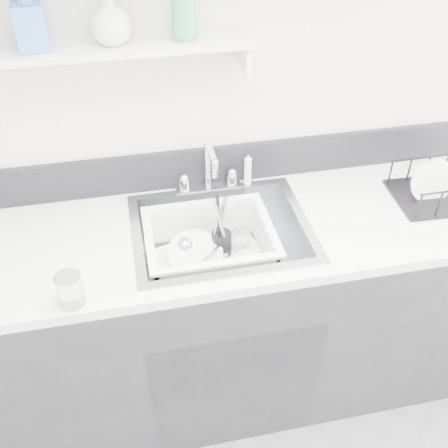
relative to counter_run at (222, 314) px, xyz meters
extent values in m
cube|color=silver|center=(0.00, 0.30, 0.84)|extent=(3.50, 0.02, 2.60)
cube|color=#242427|center=(0.00, 0.00, -0.02)|extent=(3.20, 0.62, 0.88)
cube|color=white|center=(0.00, 0.00, 0.44)|extent=(3.20, 0.62, 0.04)
cube|color=black|center=(0.00, 0.30, 0.54)|extent=(3.20, 0.02, 0.16)
cube|color=silver|center=(0.00, 0.25, 0.47)|extent=(0.26, 0.06, 0.02)
cylinder|color=silver|center=(-0.10, 0.25, 0.50)|extent=(0.04, 0.04, 0.05)
cylinder|color=silver|center=(0.10, 0.25, 0.50)|extent=(0.04, 0.04, 0.05)
cylinder|color=silver|center=(0.00, 0.25, 0.57)|extent=(0.02, 0.02, 0.20)
cylinder|color=silver|center=(0.00, 0.18, 0.68)|extent=(0.02, 0.15, 0.02)
cylinder|color=white|center=(0.16, 0.25, 0.53)|extent=(0.03, 0.03, 0.14)
cube|color=silver|center=(-0.35, 0.23, 1.06)|extent=(1.00, 0.16, 0.02)
cube|color=silver|center=(0.13, 0.23, 1.00)|extent=(0.02, 0.14, 0.10)
cylinder|color=white|center=(-0.09, -0.01, 0.31)|extent=(0.23, 0.23, 0.01)
cylinder|color=white|center=(-0.08, 0.00, 0.33)|extent=(0.22, 0.22, 0.01)
cylinder|color=white|center=(-0.10, -0.01, 0.36)|extent=(0.25, 0.24, 0.09)
cylinder|color=black|center=(0.01, 0.04, 0.35)|extent=(0.08, 0.08, 0.10)
cylinder|color=silver|center=(0.00, 0.05, 0.44)|extent=(0.01, 0.05, 0.19)
cylinder|color=silver|center=(0.02, 0.03, 0.43)|extent=(0.02, 0.04, 0.17)
cylinder|color=black|center=(0.00, 0.04, 0.46)|extent=(0.01, 0.06, 0.21)
cylinder|color=white|center=(0.09, 0.04, 0.35)|extent=(0.08, 0.08, 0.09)
cylinder|color=white|center=(-0.52, -0.26, 0.52)|extent=(0.09, 0.09, 0.11)
imported|color=white|center=(0.09, -0.06, 0.33)|extent=(0.14, 0.14, 0.04)
imported|color=#4876C4|center=(-0.53, 0.23, 1.17)|extent=(0.10, 0.10, 0.20)
imported|color=silver|center=(-0.29, 0.23, 1.15)|extent=(0.14, 0.14, 0.16)
imported|color=#389968|center=(-0.07, 0.23, 1.18)|extent=(0.10, 0.10, 0.22)
camera|label=1|loc=(-0.29, -1.43, 1.66)|focal=42.00mm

